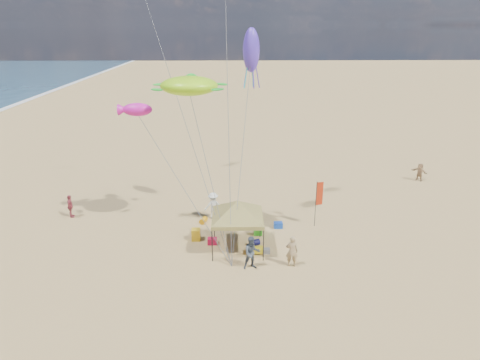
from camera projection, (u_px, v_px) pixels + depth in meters
The scene contains 19 objects.
ground at pixel (241, 272), 22.01m from camera, with size 280.00×280.00×0.00m, color tan.
canopy_tent at pixel (237, 202), 23.39m from camera, with size 5.57×5.57×3.43m.
feather_flag at pixel (319, 196), 26.43m from camera, with size 0.45×0.14×3.02m.
cooler_red at pixel (212, 241), 24.78m from camera, with size 0.54×0.38×0.38m, color #C00F38.
cooler_blue at pixel (278, 225), 26.76m from camera, with size 0.54×0.38×0.38m, color #1644B7.
bag_navy at pixel (254, 242), 24.64m from camera, with size 0.36×0.36×0.60m, color #0C0C35.
bag_orange at pixel (203, 220), 27.44m from camera, with size 0.36×0.36×0.60m, color #C4830A.
chair_green at pixel (258, 229), 25.90m from camera, with size 0.50×0.50×0.70m, color green.
chair_yellow at pixel (196, 235), 25.21m from camera, with size 0.50×0.50×0.70m, color gold.
crate_grey at pixel (267, 251), 23.80m from camera, with size 0.34×0.30×0.28m, color slate.
beach_cart at pixel (256, 250), 23.79m from camera, with size 0.90×0.50×0.24m, color gold.
person_near_a at pixel (292, 251), 22.30m from camera, with size 0.64×0.42×1.76m, color #A1865C.
person_near_b at pixel (252, 253), 22.06m from camera, with size 0.89×0.69×1.83m, color #3D4754.
person_near_c at pixel (213, 206), 27.86m from camera, with size 1.17×0.67×1.82m, color silver.
person_far_a at pixel (70, 206), 28.06m from camera, with size 0.92×0.38×1.57m, color #9D3C46.
person_far_c at pixel (420, 172), 34.74m from camera, with size 1.39×0.44×1.50m, color tan.
turtle_kite at pixel (189, 86), 23.05m from camera, with size 3.15×2.52×1.05m, color #9BE814.
fish_kite at pixel (137, 110), 24.56m from camera, with size 1.72×0.86×0.77m, color #DB17AA.
squid_kite at pixel (251, 50), 24.53m from camera, with size 0.97×0.97×2.52m, color #5536D5.
Camera 1 is at (-0.54, -19.02, 12.05)m, focal length 31.78 mm.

